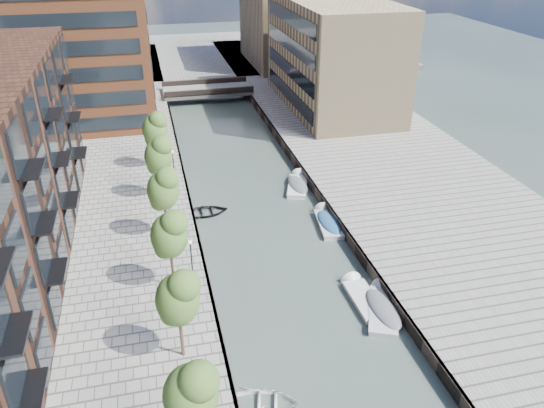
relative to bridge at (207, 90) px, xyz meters
name	(u,v)px	position (x,y,z in m)	size (l,w,h in m)	color
water	(250,192)	(0.00, -32.00, -1.39)	(300.00, 300.00, 0.00)	#38473F
quay_right	(399,172)	(16.00, -32.00, -0.89)	(20.00, 140.00, 1.00)	gray
quay_wall_left	(188,194)	(-6.10, -32.00, -0.89)	(0.25, 140.00, 1.00)	#332823
quay_wall_right	(309,181)	(6.10, -32.00, -0.89)	(0.25, 140.00, 1.00)	#332823
far_closure	(189,55)	(0.00, 28.00, -0.89)	(80.00, 40.00, 1.00)	gray
tan_block_near	(333,54)	(16.00, -10.00, 6.61)	(12.00, 25.00, 14.00)	tan
tan_block_far	(284,16)	(16.00, 16.00, 7.61)	(12.00, 20.00, 16.00)	tan
bridge	(207,90)	(0.00, 0.00, 0.00)	(13.00, 6.00, 1.30)	gray
tree_1	(190,392)	(-8.50, -61.00, 3.92)	(2.50, 2.50, 5.95)	#382619
tree_2	(177,296)	(-8.50, -54.00, 3.92)	(2.50, 2.50, 5.95)	#382619
tree_3	(169,233)	(-8.50, -47.00, 3.92)	(2.50, 2.50, 5.95)	#382619
tree_4	(163,188)	(-8.50, -40.00, 3.92)	(2.50, 2.50, 5.95)	#382619
tree_5	(158,154)	(-8.50, -33.00, 3.92)	(2.50, 2.50, 5.95)	#382619
tree_6	(155,128)	(-8.50, -26.00, 3.92)	(2.50, 2.50, 5.95)	#382619
lamp_1	(192,261)	(-7.20, -48.00, 2.12)	(0.24, 0.24, 4.12)	black
lamp_2	(174,167)	(-7.20, -32.00, 2.12)	(0.24, 0.24, 4.12)	black
sloop_3	(263,406)	(-4.53, -57.99, -1.39)	(2.97, 4.16, 0.86)	white
sloop_4	(205,214)	(-4.89, -35.43, -1.39)	(3.07, 4.30, 0.89)	black
motorboat_1	(383,307)	(5.36, -51.86, -1.17)	(3.89, 5.68, 1.80)	silver
motorboat_2	(361,296)	(4.38, -50.27, -1.30)	(1.74, 4.88, 1.62)	silver
motorboat_3	(328,222)	(5.46, -39.79, -1.18)	(2.41, 5.39, 1.74)	#BBBBB8
motorboat_4	(298,184)	(4.97, -31.92, -1.18)	(3.43, 5.55, 1.75)	white
car	(309,108)	(12.00, -13.02, 0.34)	(1.73, 4.30, 1.46)	gray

